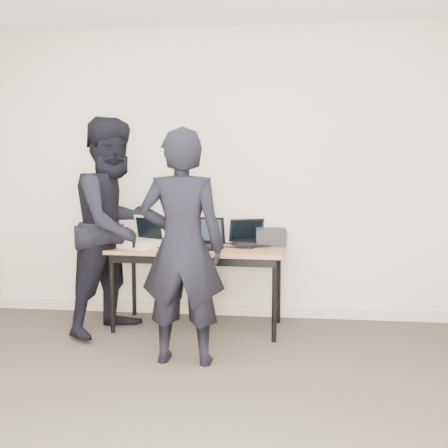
% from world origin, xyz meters
% --- Properties ---
extents(room, '(4.60, 4.60, 2.80)m').
position_xyz_m(room, '(0.00, 0.00, 1.35)').
color(room, '#3E362F').
rests_on(room, ground).
extents(desk, '(1.53, 0.73, 0.72)m').
position_xyz_m(desk, '(-0.16, 1.82, 0.66)').
color(desk, brown).
rests_on(desk, ground).
extents(laptop_beige, '(0.44, 0.43, 0.27)m').
position_xyz_m(laptop_beige, '(-0.66, 1.79, 0.77)').
color(laptop_beige, beige).
rests_on(laptop_beige, desk).
extents(laptop_center, '(0.37, 0.35, 0.26)m').
position_xyz_m(laptop_center, '(-0.11, 1.83, 0.78)').
color(laptop_center, black).
rests_on(laptop_center, desk).
extents(laptop_right, '(0.39, 0.38, 0.23)m').
position_xyz_m(laptop_right, '(0.28, 2.00, 0.77)').
color(laptop_right, black).
rests_on(laptop_right, desk).
extents(leather_satchel, '(0.38, 0.23, 0.25)m').
position_xyz_m(leather_satchel, '(-0.34, 2.04, 0.85)').
color(leather_satchel, '#5B3018').
rests_on(leather_satchel, desk).
extents(tissue, '(0.13, 0.10, 0.08)m').
position_xyz_m(tissue, '(-0.31, 2.05, 1.00)').
color(tissue, white).
rests_on(tissue, leather_satchel).
extents(equipment_box, '(0.28, 0.24, 0.15)m').
position_xyz_m(equipment_box, '(0.47, 2.01, 0.80)').
color(equipment_box, black).
rests_on(equipment_box, desk).
extents(power_brick, '(0.08, 0.05, 0.03)m').
position_xyz_m(power_brick, '(-0.38, 1.65, 0.73)').
color(power_brick, black).
rests_on(power_brick, desk).
extents(cables, '(1.15, 0.44, 0.01)m').
position_xyz_m(cables, '(-0.11, 1.82, 0.72)').
color(cables, silver).
rests_on(cables, desk).
extents(person_typist, '(0.62, 0.41, 1.68)m').
position_xyz_m(person_typist, '(-0.13, 1.03, 0.84)').
color(person_typist, black).
rests_on(person_typist, ground).
extents(person_observer, '(1.01, 1.10, 1.83)m').
position_xyz_m(person_observer, '(-0.84, 1.66, 0.91)').
color(person_observer, black).
rests_on(person_observer, ground).
extents(baseboard, '(4.50, 0.03, 0.10)m').
position_xyz_m(baseboard, '(0.00, 2.23, 0.05)').
color(baseboard, '#C0B19F').
rests_on(baseboard, ground).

